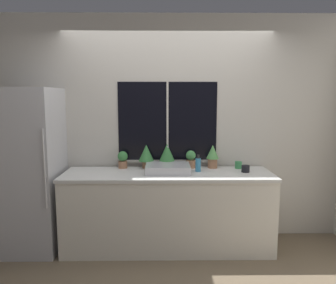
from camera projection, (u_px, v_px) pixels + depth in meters
ground_plane at (168, 261)px, 3.49m from camera, size 14.00×14.00×0.00m
wall_back at (167, 128)px, 4.01m from camera, size 8.00×0.09×2.70m
wall_left at (20, 123)px, 4.77m from camera, size 0.06×7.00×2.70m
wall_right at (313, 123)px, 4.81m from camera, size 0.06×7.00×2.70m
counter at (168, 210)px, 3.75m from camera, size 2.35×0.67×0.88m
refrigerator at (31, 170)px, 3.69m from camera, size 0.64×0.73×1.83m
sink at (168, 168)px, 3.70m from camera, size 0.50×0.44×0.27m
potted_plant_far_left at (123, 159)px, 3.91m from camera, size 0.12×0.12×0.20m
potted_plant_left at (146, 154)px, 3.91m from camera, size 0.18×0.18×0.29m
potted_plant_center at (167, 154)px, 3.91m from camera, size 0.19×0.19×0.29m
potted_plant_right at (191, 159)px, 3.92m from camera, size 0.12×0.12×0.21m
potted_plant_far_right at (213, 155)px, 3.92m from camera, size 0.15×0.15×0.28m
soap_bottle at (198, 164)px, 3.74m from camera, size 0.06×0.06×0.19m
mug_black at (246, 169)px, 3.71m from camera, size 0.09×0.09×0.08m
mug_green at (238, 165)px, 3.90m from camera, size 0.08×0.08×0.08m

